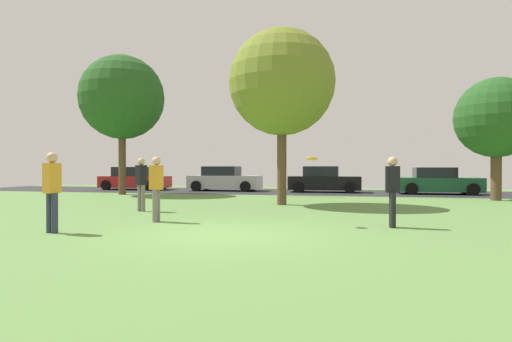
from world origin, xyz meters
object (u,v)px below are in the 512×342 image
person_bystander (52,188)px  frisbee_disc (312,159)px  oak_tree_center (496,118)px  maple_tree_near (122,98)px  person_thrower (156,186)px  street_lamp_post (280,151)px  maple_tree_far (282,83)px  parked_car_red (134,179)px  parked_car_silver (224,180)px  parked_car_black (324,180)px  person_catcher (392,188)px  parked_car_green (437,182)px  person_walking (141,182)px

person_bystander → frisbee_disc: 6.02m
oak_tree_center → maple_tree_near: maple_tree_near is taller
person_thrower → street_lamp_post: street_lamp_post is taller
maple_tree_far → person_bystander: (-3.74, -8.06, -3.72)m
person_thrower → frisbee_disc: person_thrower is taller
maple_tree_near → person_bystander: (5.64, -12.27, -4.19)m
frisbee_disc → parked_car_red: 19.33m
parked_car_silver → frisbee_disc: bearing=-64.7°
oak_tree_center → parked_car_black: 9.44m
maple_tree_near → person_catcher: bearing=-36.7°
maple_tree_far → parked_car_silver: (-5.10, 8.79, -4.02)m
person_thrower → parked_car_green: person_thrower is taller
maple_tree_near → person_catcher: size_ratio=4.37×
person_catcher → parked_car_green: person_catcher is taller
oak_tree_center → parked_car_red: 20.71m
person_thrower → parked_car_green: size_ratio=0.41×
person_thrower → maple_tree_far: bearing=64.7°
maple_tree_far → frisbee_disc: 6.59m
person_thrower → parked_car_red: (-8.84, 14.55, -0.29)m
oak_tree_center → person_walking: oak_tree_center is taller
oak_tree_center → street_lamp_post: (-9.69, 0.58, -1.35)m
maple_tree_far → person_walking: 6.53m
person_walking → maple_tree_near: bearing=53.2°
parked_car_red → street_lamp_post: size_ratio=0.97×
person_thrower → person_walking: bearing=123.2°
parked_car_silver → parked_car_green: parked_car_silver is taller
oak_tree_center → frisbee_disc: (-7.07, -9.81, -1.94)m
parked_car_red → person_catcher: bearing=-43.8°
oak_tree_center → person_thrower: oak_tree_center is taller
person_catcher → parked_car_silver: person_catcher is taller
person_bystander → person_walking: bearing=16.9°
maple_tree_far → parked_car_red: 14.79m
person_thrower → parked_car_red: size_ratio=0.40×
person_walking → street_lamp_post: bearing=-2.2°
person_thrower → parked_car_black: (3.40, 14.54, -0.27)m
maple_tree_near → person_bystander: maple_tree_near is taller
frisbee_disc → parked_car_black: bearing=92.7°
parked_car_red → street_lamp_post: 11.15m
maple_tree_far → oak_tree_center: (8.78, 4.23, -1.11)m
person_thrower → parked_car_green: bearing=53.0°
oak_tree_center → person_catcher: 11.31m
maple_tree_far → parked_car_black: bearing=83.4°
oak_tree_center → person_walking: bearing=-149.0°
oak_tree_center → parked_car_silver: size_ratio=1.22×
person_bystander → person_walking: person_bystander is taller
maple_tree_near → person_walking: (5.30, -7.69, -4.20)m
person_bystander → parked_car_red: bearing=36.7°
maple_tree_near → person_walking: maple_tree_near is taller
person_catcher → frisbee_disc: size_ratio=4.68×
person_bystander → street_lamp_post: bearing=0.3°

